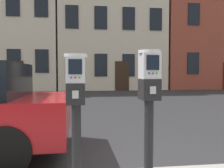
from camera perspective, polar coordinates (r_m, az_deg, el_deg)
name	(u,v)px	position (r m, az deg, el deg)	size (l,w,h in m)	color
parking_meter_near_kerb	(76,97)	(2.19, -8.86, -3.30)	(0.22, 0.25, 1.30)	black
parking_meter_twin_adjacent	(149,93)	(2.27, 9.15, -2.30)	(0.22, 0.25, 1.35)	black
townhouse_cream_stone	(10,16)	(20.25, -23.78, 15.13)	(7.40, 5.26, 11.36)	beige
townhouse_brownstone	(110,29)	(19.94, -0.53, 13.49)	(7.99, 6.27, 9.96)	beige
townhouse_brick_corner	(197,25)	(22.00, 20.31, 13.49)	(6.94, 5.75, 10.85)	brown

